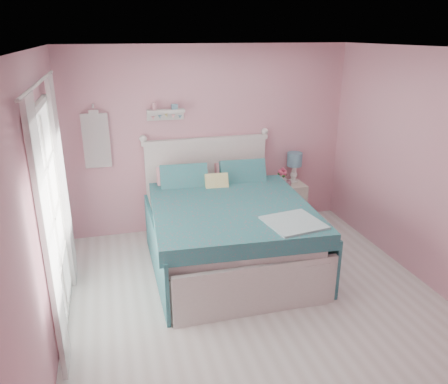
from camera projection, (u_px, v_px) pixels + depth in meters
name	position (u px, v px, depth m)	size (l,w,h in m)	color
floor	(261.00, 309.00, 4.60)	(4.50, 4.50, 0.00)	beige
room_shell	(266.00, 164.00, 4.05)	(4.50, 4.50, 4.50)	pink
bed	(227.00, 230.00, 5.41)	(1.94, 2.38, 1.35)	silver
nightstand	(289.00, 203.00, 6.60)	(0.43, 0.42, 0.61)	beige
table_lamp	(295.00, 161.00, 6.50)	(0.22, 0.22, 0.45)	white
vase	(282.00, 179.00, 6.45)	(0.15, 0.15, 0.16)	silver
teacup	(287.00, 184.00, 6.37)	(0.11, 0.11, 0.09)	#C08092
roses	(283.00, 172.00, 6.41)	(0.14, 0.11, 0.12)	#E14C74
wall_shelf	(165.00, 112.00, 5.83)	(0.50, 0.15, 0.25)	silver
hanging_dress	(96.00, 141.00, 5.71)	(0.34, 0.03, 0.72)	white
french_door	(53.00, 220.00, 4.11)	(0.04, 1.32, 2.16)	silver
curtain_near	(49.00, 244.00, 3.41)	(0.04, 0.40, 2.32)	white
curtain_far	(63.00, 184.00, 4.76)	(0.04, 0.40, 2.32)	white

